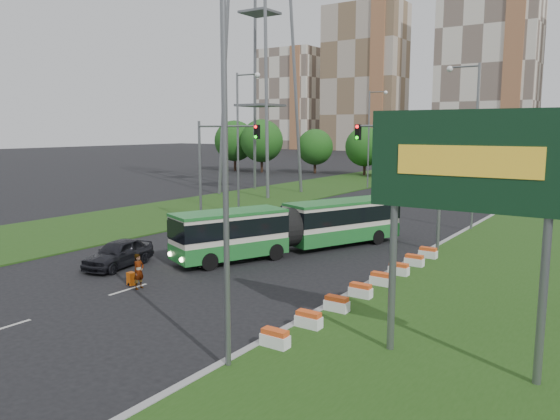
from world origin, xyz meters
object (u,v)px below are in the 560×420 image
Objects in this scene: traffic_mast_left at (216,156)px; pedestrian at (139,271)px; billboard at (468,172)px; articulated_bus at (292,227)px; traffic_mast_median at (415,163)px; shopping_trolley at (131,279)px; car_left_far at (292,212)px; car_left_near at (118,253)px.

pedestrian is (7.71, -14.61, -4.52)m from traffic_mast_left.
articulated_bus is (-13.23, 10.98, -4.62)m from billboard.
traffic_mast_median is 18.18m from shopping_trolley.
billboard is at bearing -16.81° from articulated_bus.
billboard is 15.85m from pedestrian.
traffic_mast_left is 4.79× the size of pedestrian.
pedestrian is (-7.45, -15.61, -4.52)m from traffic_mast_median.
pedestrian is at bearing 178.49° from billboard.
billboard is 4.79× the size of pedestrian.
articulated_bus is 3.58× the size of car_left_far.
car_left_far is 20.52m from pedestrian.
articulated_bus is 10.75m from shopping_trolley.
traffic_mast_median is at bearing -20.25° from car_left_far.
car_left_far is at bearing 133.35° from billboard.
shopping_trolley is at bearing -64.31° from traffic_mast_left.
car_left_far is (-0.32, 17.87, -0.05)m from car_left_near.
shopping_trolley is (3.28, -1.98, -0.44)m from car_left_near.
car_left_far is (-11.82, 4.44, -4.65)m from traffic_mast_median.
billboard is 12.79× the size of shopping_trolley.
car_left_near is (-18.97, 2.57, -5.41)m from billboard.
traffic_mast_median reaches higher than car_left_far.
billboard is 0.52× the size of articulated_bus.
traffic_mast_median is 8.54m from articulated_bus.
shopping_trolley is at bearing -80.45° from articulated_bus.
traffic_mast_median is 1.00× the size of traffic_mast_left.
traffic_mast_median is 4.79× the size of pedestrian.
billboard is 19.90m from car_left_near.
traffic_mast_left is at bearing 96.15° from car_left_near.
traffic_mast_median is at bearing -29.29° from pedestrian.
traffic_mast_left is at bearing -176.23° from traffic_mast_median.
billboard is 16.76m from shopping_trolley.
billboard is at bearing 6.40° from shopping_trolley.
billboard is 17.81m from articulated_bus.
traffic_mast_left is (-15.16, -1.00, 0.00)m from traffic_mast_median.
car_left_far is at bearing 58.47° from traffic_mast_left.
shopping_trolley is (3.60, -19.85, -0.39)m from car_left_far.
billboard and traffic_mast_left have the same top height.
car_left_near is at bearing 157.35° from shopping_trolley.
traffic_mast_median is at bearing 115.03° from billboard.
car_left_near is (3.66, -12.43, -4.60)m from traffic_mast_left.
car_left_near is at bearing 57.95° from pedestrian.
traffic_mast_left is (-22.63, 15.00, -0.81)m from billboard.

